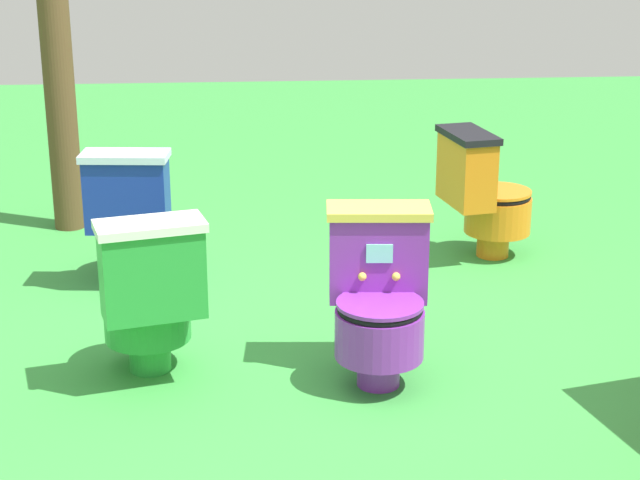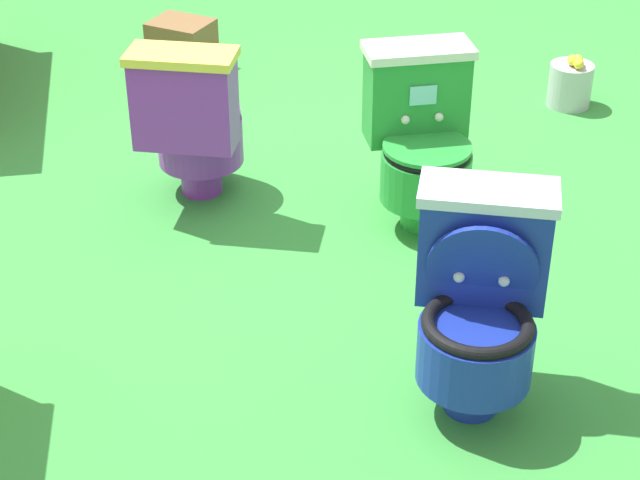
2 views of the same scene
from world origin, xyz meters
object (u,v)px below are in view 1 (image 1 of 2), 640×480
at_px(toilet_purple, 379,296).
at_px(wooden_post, 59,79).
at_px(toilet_blue, 132,214).
at_px(toilet_green, 149,295).
at_px(toilet_orange, 484,193).

xyz_separation_m(toilet_purple, wooden_post, (-2.20, -1.61, 0.54)).
height_order(toilet_purple, toilet_blue, same).
bearing_deg(toilet_purple, toilet_blue, -43.14).
height_order(toilet_purple, toilet_green, same).
bearing_deg(toilet_blue, toilet_orange, 12.75).
bearing_deg(toilet_orange, toilet_purple, -38.79).
relative_size(toilet_orange, wooden_post, 0.40).
distance_m(toilet_blue, toilet_green, 1.16).
distance_m(toilet_orange, wooden_post, 2.55).
bearing_deg(toilet_purple, toilet_green, -0.63).
bearing_deg(wooden_post, toilet_green, 17.26).
bearing_deg(wooden_post, toilet_orange, 73.11).
bearing_deg(toilet_orange, toilet_blue, -93.72).
height_order(toilet_blue, wooden_post, wooden_post).
xyz_separation_m(toilet_purple, toilet_green, (-0.08, -0.95, 0.00)).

